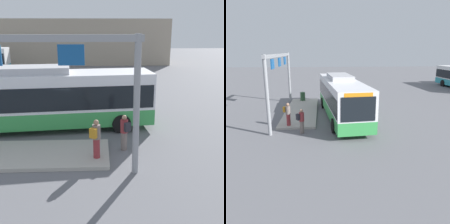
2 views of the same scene
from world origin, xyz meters
The scene contains 5 objects.
ground_plane centered at (0.00, 0.00, 0.00)m, with size 120.00×120.00×0.00m, color slate.
bus_main centered at (-0.01, 0.00, 1.81)m, with size 11.28×3.62×3.46m.
person_boarding centered at (2.53, -4.07, 1.05)m, with size 0.52×0.60×1.67m.
person_waiting_near centered at (3.80, -3.01, 0.89)m, with size 0.53×0.61×1.67m.
station_building centered at (-1.57, 29.78, 3.28)m, with size 29.16×8.00×6.56m, color tan.
Camera 1 is at (2.72, -14.57, 5.40)m, focal length 44.22 mm.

